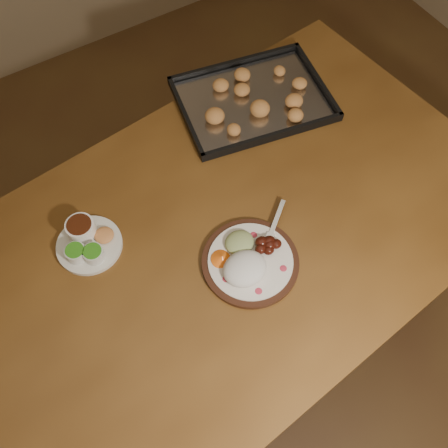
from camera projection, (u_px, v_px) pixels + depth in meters
ground at (251, 395)px, 1.80m from camera, size 4.00×4.00×0.00m
dining_table at (226, 248)px, 1.36m from camera, size 1.59×1.06×0.75m
dinner_plate at (248, 261)px, 1.22m from camera, size 0.29×0.24×0.06m
condiment_saucer at (87, 241)px, 1.24m from camera, size 0.16×0.16×0.06m
baking_tray at (253, 99)px, 1.49m from camera, size 0.49×0.40×0.05m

